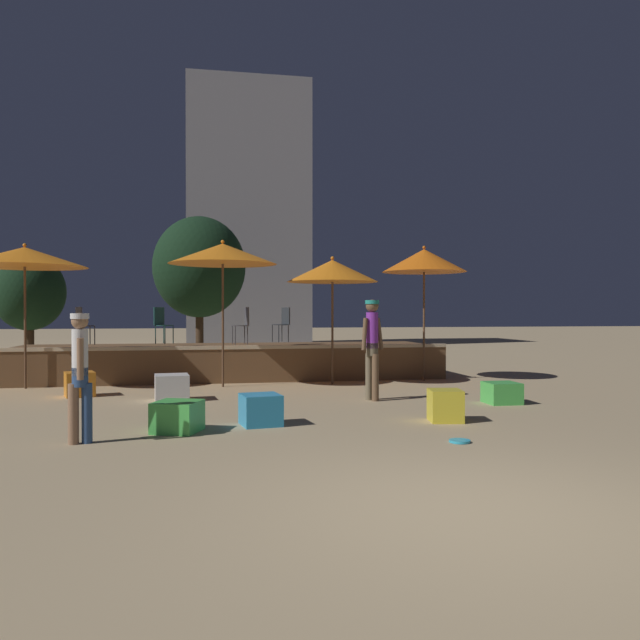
% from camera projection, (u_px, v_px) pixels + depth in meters
% --- Properties ---
extents(ground_plane, '(120.00, 120.00, 0.00)m').
position_uv_depth(ground_plane, '(475.00, 512.00, 5.12)').
color(ground_plane, tan).
extents(wooden_deck, '(10.49, 3.13, 0.87)m').
position_uv_depth(wooden_deck, '(228.00, 361.00, 15.88)').
color(wooden_deck, brown).
rests_on(wooden_deck, ground).
extents(patio_umbrella_0, '(2.08, 2.08, 2.92)m').
position_uv_depth(patio_umbrella_0, '(332.00, 271.00, 14.17)').
color(patio_umbrella_0, brown).
rests_on(patio_umbrella_0, ground).
extents(patio_umbrella_1, '(2.38, 2.38, 3.24)m').
position_uv_depth(patio_umbrella_1, '(223.00, 254.00, 13.70)').
color(patio_umbrella_1, brown).
rests_on(patio_umbrella_1, ground).
extents(patio_umbrella_2, '(2.60, 2.60, 3.13)m').
position_uv_depth(patio_umbrella_2, '(25.00, 257.00, 13.37)').
color(patio_umbrella_2, brown).
rests_on(patio_umbrella_2, ground).
extents(patio_umbrella_3, '(2.02, 2.02, 3.24)m').
position_uv_depth(patio_umbrella_3, '(424.00, 261.00, 14.92)').
color(patio_umbrella_3, brown).
rests_on(patio_umbrella_3, ground).
extents(cube_seat_0, '(0.75, 0.75, 0.42)m').
position_uv_depth(cube_seat_0, '(177.00, 417.00, 8.56)').
color(cube_seat_0, '#4CC651').
rests_on(cube_seat_0, ground).
extents(cube_seat_1, '(0.67, 0.67, 0.48)m').
position_uv_depth(cube_seat_1, '(172.00, 387.00, 11.61)').
color(cube_seat_1, white).
rests_on(cube_seat_1, ground).
extents(cube_seat_2, '(0.58, 0.58, 0.38)m').
position_uv_depth(cube_seat_2, '(502.00, 393.00, 11.23)').
color(cube_seat_2, '#4CC651').
rests_on(cube_seat_2, ground).
extents(cube_seat_3, '(0.66, 0.66, 0.48)m').
position_uv_depth(cube_seat_3, '(80.00, 384.00, 12.18)').
color(cube_seat_3, orange).
rests_on(cube_seat_3, ground).
extents(cube_seat_4, '(0.55, 0.55, 0.48)m').
position_uv_depth(cube_seat_4, '(445.00, 406.00, 9.38)').
color(cube_seat_4, yellow).
rests_on(cube_seat_4, ground).
extents(cube_seat_5, '(0.63, 0.63, 0.45)m').
position_uv_depth(cube_seat_5, '(261.00, 410.00, 9.07)').
color(cube_seat_5, '#2D9EDB').
rests_on(cube_seat_5, ground).
extents(person_0, '(0.29, 0.47, 1.64)m').
position_uv_depth(person_0, '(80.00, 371.00, 7.79)').
color(person_0, '#997051').
rests_on(person_0, ground).
extents(person_1, '(0.50, 0.30, 1.88)m').
position_uv_depth(person_1, '(372.00, 342.00, 11.60)').
color(person_1, '#72664C').
rests_on(person_1, ground).
extents(bistro_chair_0, '(0.46, 0.46, 0.90)m').
position_uv_depth(bistro_chair_0, '(283.00, 321.00, 16.26)').
color(bistro_chair_0, '#2D3338').
rests_on(bistro_chair_0, wooden_deck).
extents(bistro_chair_1, '(0.47, 0.47, 0.90)m').
position_uv_depth(bistro_chair_1, '(82.00, 322.00, 14.79)').
color(bistro_chair_1, '#47474C').
rests_on(bistro_chair_1, wooden_deck).
extents(bistro_chair_2, '(0.48, 0.48, 0.90)m').
position_uv_depth(bistro_chair_2, '(161.00, 322.00, 15.40)').
color(bistro_chair_2, '#1E4C47').
rests_on(bistro_chair_2, wooden_deck).
extents(bistro_chair_3, '(0.41, 0.41, 0.90)m').
position_uv_depth(bistro_chair_3, '(244.00, 322.00, 15.15)').
color(bistro_chair_3, '#47474C').
rests_on(bistro_chair_3, wooden_deck).
extents(frisbee_disc, '(0.27, 0.27, 0.03)m').
position_uv_depth(frisbee_disc, '(460.00, 441.00, 7.87)').
color(frisbee_disc, '#33B2D8').
rests_on(frisbee_disc, ground).
extents(background_tree_0, '(2.12, 2.12, 3.43)m').
position_uv_depth(background_tree_0, '(29.00, 292.00, 18.83)').
color(background_tree_0, '#3D2B1C').
rests_on(background_tree_0, ground).
extents(background_tree_1, '(3.28, 3.28, 5.06)m').
position_uv_depth(background_tree_1, '(199.00, 267.00, 22.22)').
color(background_tree_1, '#3D2B1C').
rests_on(background_tree_1, ground).
extents(distant_building, '(5.67, 4.96, 12.38)m').
position_uv_depth(distant_building, '(247.00, 219.00, 30.42)').
color(distant_building, gray).
rests_on(distant_building, ground).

